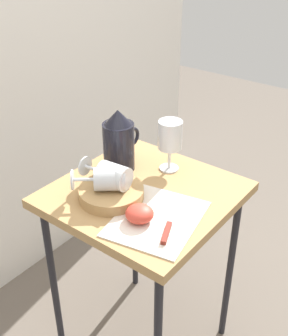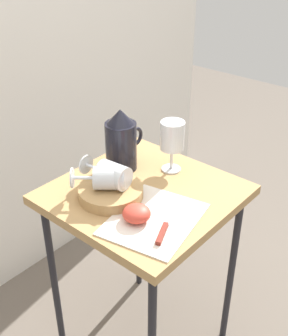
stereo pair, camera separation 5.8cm
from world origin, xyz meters
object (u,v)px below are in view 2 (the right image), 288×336
at_px(pitcher, 121,145).
at_px(knife, 165,226).
at_px(wine_glass_upright, 172,138).
at_px(apple_half_left, 137,213).
at_px(table, 144,210).
at_px(wine_glass_tipped_far, 112,175).
at_px(wine_glass_tipped_near, 107,178).
at_px(basket_tray, 111,192).

relative_size(pitcher, knife, 0.99).
height_order(wine_glass_upright, apple_half_left, wine_glass_upright).
relative_size(table, knife, 3.31).
height_order(wine_glass_tipped_far, knife, wine_glass_tipped_far).
height_order(wine_glass_tipped_near, wine_glass_tipped_far, wine_glass_tipped_far).
height_order(wine_glass_upright, knife, wine_glass_upright).
relative_size(wine_glass_tipped_far, knife, 0.76).
xyz_separation_m(table, knife, (-0.10, -0.16, 0.08)).
height_order(pitcher, apple_half_left, pitcher).
distance_m(basket_tray, pitcher, 0.19).
bearing_deg(knife, pitcher, 62.77).
bearing_deg(knife, apple_half_left, 107.97).
bearing_deg(apple_half_left, knife, -72.03).
distance_m(wine_glass_upright, knife, 0.33).
bearing_deg(basket_tray, apple_half_left, -105.23).
xyz_separation_m(apple_half_left, knife, (0.03, -0.08, -0.02)).
height_order(apple_half_left, knife, apple_half_left).
height_order(wine_glass_tipped_near, apple_half_left, wine_glass_tipped_near).
distance_m(table, basket_tray, 0.14).
height_order(wine_glass_tipped_near, knife, wine_glass_tipped_near).
height_order(wine_glass_tipped_far, apple_half_left, wine_glass_tipped_far).
relative_size(table, wine_glass_upright, 4.05).
height_order(table, wine_glass_upright, wine_glass_upright).
distance_m(wine_glass_upright, apple_half_left, 0.31).
relative_size(pitcher, wine_glass_upright, 1.22).
relative_size(basket_tray, wine_glass_upright, 1.12).
height_order(pitcher, knife, pitcher).
distance_m(basket_tray, wine_glass_tipped_near, 0.05).
distance_m(pitcher, wine_glass_upright, 0.17).
height_order(wine_glass_upright, wine_glass_tipped_near, wine_glass_upright).
bearing_deg(wine_glass_tipped_far, basket_tray, -163.18).
relative_size(wine_glass_tipped_near, wine_glass_tipped_far, 1.00).
bearing_deg(pitcher, wine_glass_tipped_far, -146.22).
height_order(table, wine_glass_tipped_near, wine_glass_tipped_near).
height_order(table, knife, knife).
distance_m(basket_tray, wine_glass_upright, 0.27).
bearing_deg(pitcher, wine_glass_upright, -53.87).
bearing_deg(apple_half_left, basket_tray, 74.77).
xyz_separation_m(wine_glass_upright, wine_glass_tipped_far, (-0.23, 0.04, -0.04)).
relative_size(wine_glass_upright, wine_glass_tipped_near, 1.07).
distance_m(apple_half_left, knife, 0.09).
bearing_deg(wine_glass_tipped_near, apple_half_left, -101.64).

